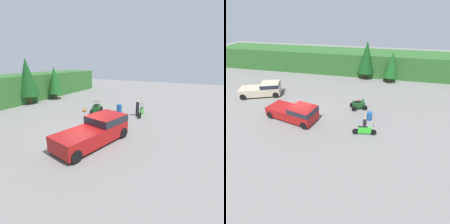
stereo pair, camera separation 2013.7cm
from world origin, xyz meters
TOP-DOWN VIEW (x-y plane):
  - ground_plane at (0.00, 0.00)m, footprint 80.00×80.00m
  - hillside_backdrop at (0.00, 16.00)m, footprint 44.00×6.00m
  - tree_left at (6.12, 12.92)m, footprint 2.65×2.65m
  - tree_mid_left at (10.08, 12.01)m, footprint 2.14×2.14m
  - pickup_truck_red at (-0.10, -1.35)m, footprint 5.87×3.49m
  - pickup_truck_second at (-6.80, 3.38)m, footprint 5.60×3.91m
  - dirt_bike at (7.32, -2.40)m, footprint 2.29×0.61m
  - quad_atv at (6.20, 2.44)m, footprint 2.19×1.81m
  - rider_person at (7.26, -1.96)m, footprint 0.41×0.41m
  - traffic_cone at (6.09, 4.00)m, footprint 0.42×0.42m
  - steel_barrel at (7.62, 0.30)m, footprint 0.58×0.58m

SIDE VIEW (x-z plane):
  - ground_plane at x=0.00m, z-range 0.00..0.00m
  - traffic_cone at x=6.09m, z-range -0.02..0.53m
  - steel_barrel at x=7.62m, z-range 0.00..0.88m
  - dirt_bike at x=7.32m, z-range -0.10..1.05m
  - quad_atv at x=6.20m, z-range -0.14..1.10m
  - rider_person at x=7.26m, z-range 0.07..1.73m
  - pickup_truck_second at x=-6.80m, z-range 0.06..1.82m
  - pickup_truck_red at x=-0.10m, z-range 0.06..1.83m
  - hillside_backdrop at x=0.00m, z-range 0.00..3.71m
  - tree_mid_left at x=10.08m, z-range 0.43..5.28m
  - tree_left at x=6.12m, z-range 0.53..6.55m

